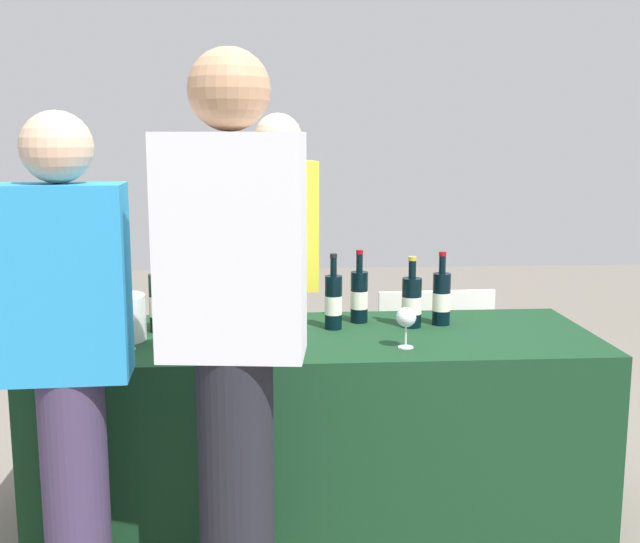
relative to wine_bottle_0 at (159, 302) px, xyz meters
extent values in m
plane|color=slate|center=(0.63, -0.09, -0.87)|extent=(12.00, 12.00, 0.00)
cube|color=#14381E|center=(0.63, -0.09, -0.49)|extent=(2.14, 0.79, 0.75)
cylinder|color=black|center=(0.00, 0.00, 0.00)|extent=(0.07, 0.07, 0.23)
cylinder|color=black|center=(0.00, 0.00, 0.15)|extent=(0.03, 0.03, 0.08)
cylinder|color=gold|center=(0.00, 0.00, 0.20)|extent=(0.03, 0.03, 0.02)
cylinder|color=silver|center=(0.00, 0.00, -0.02)|extent=(0.07, 0.07, 0.08)
cylinder|color=black|center=(0.69, 0.00, -0.01)|extent=(0.07, 0.07, 0.22)
cylinder|color=black|center=(0.69, 0.00, 0.13)|extent=(0.03, 0.03, 0.07)
cylinder|color=black|center=(0.69, 0.00, 0.18)|extent=(0.03, 0.03, 0.02)
cylinder|color=silver|center=(0.69, 0.00, -0.02)|extent=(0.07, 0.07, 0.08)
cylinder|color=black|center=(0.81, 0.10, -0.01)|extent=(0.07, 0.07, 0.21)
cylinder|color=black|center=(0.81, 0.10, 0.13)|extent=(0.03, 0.03, 0.08)
cylinder|color=maroon|center=(0.81, 0.10, 0.18)|extent=(0.03, 0.03, 0.02)
cylinder|color=silver|center=(0.81, 0.10, -0.02)|extent=(0.07, 0.07, 0.07)
cylinder|color=black|center=(1.01, 0.01, -0.02)|extent=(0.08, 0.08, 0.20)
cylinder|color=black|center=(1.01, 0.01, 0.12)|extent=(0.03, 0.03, 0.07)
cylinder|color=gold|center=(1.01, 0.01, 0.16)|extent=(0.03, 0.03, 0.02)
cylinder|color=silver|center=(1.01, 0.01, -0.03)|extent=(0.08, 0.08, 0.07)
cylinder|color=black|center=(1.14, 0.04, -0.01)|extent=(0.07, 0.07, 0.21)
cylinder|color=black|center=(1.14, 0.04, 0.13)|extent=(0.03, 0.03, 0.07)
cylinder|color=maroon|center=(1.14, 0.04, 0.17)|extent=(0.03, 0.03, 0.02)
cylinder|color=silver|center=(1.14, 0.04, -0.02)|extent=(0.07, 0.07, 0.07)
cylinder|color=silver|center=(-0.08, -0.26, -0.12)|extent=(0.06, 0.06, 0.00)
cylinder|color=silver|center=(-0.08, -0.26, -0.08)|extent=(0.01, 0.01, 0.08)
sphere|color=silver|center=(-0.08, -0.26, -0.01)|extent=(0.06, 0.06, 0.06)
sphere|color=#590C19|center=(-0.08, -0.26, -0.02)|extent=(0.03, 0.03, 0.03)
cylinder|color=silver|center=(0.04, -0.22, -0.12)|extent=(0.06, 0.06, 0.00)
cylinder|color=silver|center=(0.04, -0.22, -0.08)|extent=(0.01, 0.01, 0.07)
sphere|color=silver|center=(0.04, -0.22, -0.02)|extent=(0.07, 0.07, 0.07)
sphere|color=#590C19|center=(0.04, -0.22, -0.03)|extent=(0.04, 0.04, 0.04)
cylinder|color=silver|center=(0.93, -0.31, -0.12)|extent=(0.06, 0.06, 0.00)
cylinder|color=silver|center=(0.93, -0.31, -0.08)|extent=(0.01, 0.01, 0.08)
sphere|color=silver|center=(0.93, -0.31, 0.00)|extent=(0.07, 0.07, 0.07)
sphere|color=#590C19|center=(0.93, -0.31, -0.02)|extent=(0.04, 0.04, 0.04)
cylinder|color=silver|center=(-0.15, -0.12, -0.03)|extent=(0.24, 0.24, 0.17)
cylinder|color=#3F3351|center=(0.49, 0.56, -0.47)|extent=(0.19, 0.19, 0.80)
cube|color=yellow|center=(0.49, 0.56, 0.23)|extent=(0.36, 0.23, 0.60)
sphere|color=#D8AD8C|center=(0.49, 0.56, 0.64)|extent=(0.22, 0.22, 0.22)
cylinder|color=#3F3351|center=(-0.18, -0.70, -0.48)|extent=(0.20, 0.20, 0.79)
cube|color=#268CCC|center=(-0.18, -0.70, 0.21)|extent=(0.38, 0.22, 0.59)
sphere|color=#D8AD8C|center=(-0.18, -0.70, 0.61)|extent=(0.21, 0.21, 0.21)
cylinder|color=black|center=(0.32, -0.79, -0.43)|extent=(0.23, 0.23, 0.87)
cube|color=silver|center=(0.32, -0.79, 0.33)|extent=(0.45, 0.28, 0.65)
sphere|color=tan|center=(0.32, -0.79, 0.77)|extent=(0.24, 0.24, 0.24)
cube|color=white|center=(1.29, 0.79, -0.50)|extent=(0.60, 0.06, 0.74)
camera|label=1|loc=(0.42, -3.06, 0.64)|focal=44.09mm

